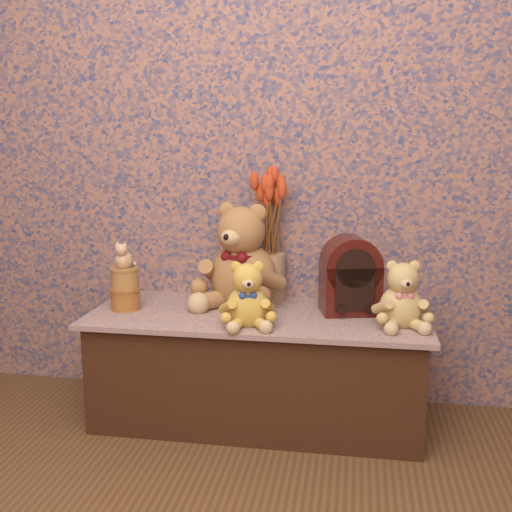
{
  "coord_description": "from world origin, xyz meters",
  "views": [
    {
      "loc": [
        0.38,
        -1.07,
        1.13
      ],
      "look_at": [
        0.0,
        1.18,
        0.69
      ],
      "focal_mm": 42.72,
      "sensor_mm": 36.0,
      "label": 1
    }
  ],
  "objects_px": {
    "cathedral_radio": "(350,275)",
    "cat_figurine": "(124,254)",
    "teddy_medium": "(247,291)",
    "biscuit_tin_lower": "(125,299)",
    "teddy_large": "(244,251)",
    "ceramic_vase": "(271,277)",
    "teddy_small": "(402,291)"
  },
  "relations": [
    {
      "from": "ceramic_vase",
      "to": "cat_figurine",
      "type": "distance_m",
      "value": 0.62
    },
    {
      "from": "biscuit_tin_lower",
      "to": "cat_figurine",
      "type": "distance_m",
      "value": 0.19
    },
    {
      "from": "teddy_large",
      "to": "ceramic_vase",
      "type": "relative_size",
      "value": 2.25
    },
    {
      "from": "teddy_small",
      "to": "ceramic_vase",
      "type": "bearing_deg",
      "value": 142.06
    },
    {
      "from": "teddy_medium",
      "to": "ceramic_vase",
      "type": "distance_m",
      "value": 0.36
    },
    {
      "from": "teddy_medium",
      "to": "biscuit_tin_lower",
      "type": "distance_m",
      "value": 0.54
    },
    {
      "from": "teddy_medium",
      "to": "ceramic_vase",
      "type": "height_order",
      "value": "teddy_medium"
    },
    {
      "from": "cathedral_radio",
      "to": "teddy_large",
      "type": "bearing_deg",
      "value": 159.58
    },
    {
      "from": "teddy_large",
      "to": "cathedral_radio",
      "type": "relative_size",
      "value": 1.48
    },
    {
      "from": "cathedral_radio",
      "to": "cat_figurine",
      "type": "height_order",
      "value": "cathedral_radio"
    },
    {
      "from": "teddy_medium",
      "to": "ceramic_vase",
      "type": "bearing_deg",
      "value": 69.85
    },
    {
      "from": "ceramic_vase",
      "to": "teddy_small",
      "type": "bearing_deg",
      "value": -27.45
    },
    {
      "from": "teddy_small",
      "to": "biscuit_tin_lower",
      "type": "bearing_deg",
      "value": 167.45
    },
    {
      "from": "biscuit_tin_lower",
      "to": "ceramic_vase",
      "type": "bearing_deg",
      "value": 22.67
    },
    {
      "from": "cathedral_radio",
      "to": "ceramic_vase",
      "type": "bearing_deg",
      "value": 144.59
    },
    {
      "from": "cat_figurine",
      "to": "ceramic_vase",
      "type": "bearing_deg",
      "value": 17.23
    },
    {
      "from": "cathedral_radio",
      "to": "biscuit_tin_lower",
      "type": "bearing_deg",
      "value": 172.5
    },
    {
      "from": "ceramic_vase",
      "to": "teddy_medium",
      "type": "bearing_deg",
      "value": -95.84
    },
    {
      "from": "cat_figurine",
      "to": "teddy_small",
      "type": "bearing_deg",
      "value": -7.5
    },
    {
      "from": "teddy_medium",
      "to": "cathedral_radio",
      "type": "height_order",
      "value": "cathedral_radio"
    },
    {
      "from": "teddy_small",
      "to": "ceramic_vase",
      "type": "distance_m",
      "value": 0.59
    },
    {
      "from": "teddy_large",
      "to": "teddy_small",
      "type": "relative_size",
      "value": 1.73
    },
    {
      "from": "cathedral_radio",
      "to": "biscuit_tin_lower",
      "type": "distance_m",
      "value": 0.91
    },
    {
      "from": "biscuit_tin_lower",
      "to": "cathedral_radio",
      "type": "bearing_deg",
      "value": 6.5
    },
    {
      "from": "cat_figurine",
      "to": "teddy_large",
      "type": "bearing_deg",
      "value": 12.8
    },
    {
      "from": "teddy_medium",
      "to": "biscuit_tin_lower",
      "type": "relative_size",
      "value": 2.19
    },
    {
      "from": "cathedral_radio",
      "to": "biscuit_tin_lower",
      "type": "height_order",
      "value": "cathedral_radio"
    },
    {
      "from": "cathedral_radio",
      "to": "teddy_small",
      "type": "bearing_deg",
      "value": -50.69
    },
    {
      "from": "teddy_medium",
      "to": "biscuit_tin_lower",
      "type": "bearing_deg",
      "value": 152.71
    },
    {
      "from": "teddy_large",
      "to": "teddy_medium",
      "type": "xyz_separation_m",
      "value": [
        0.06,
        -0.27,
        -0.1
      ]
    },
    {
      "from": "teddy_medium",
      "to": "cat_figurine",
      "type": "height_order",
      "value": "cat_figurine"
    },
    {
      "from": "teddy_medium",
      "to": "teddy_large",
      "type": "bearing_deg",
      "value": 89.07
    }
  ]
}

